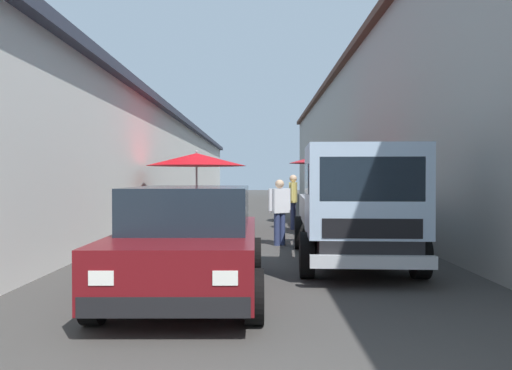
{
  "coord_description": "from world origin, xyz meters",
  "views": [
    {
      "loc": [
        -1.75,
        0.05,
        1.58
      ],
      "look_at": [
        7.96,
        0.11,
        1.43
      ],
      "focal_mm": 33.79,
      "sensor_mm": 36.0,
      "label": 1
    }
  ],
  "objects_px": {
    "fruit_stall_mid_lane": "(197,165)",
    "fruit_stall_far_left": "(324,170)",
    "fruit_stall_near_left": "(351,173)",
    "hatchback_car": "(191,239)",
    "delivery_truck": "(356,209)",
    "parked_scooter": "(140,236)",
    "vendor_in_shade": "(280,208)",
    "vendor_by_crates": "(293,198)"
  },
  "relations": [
    {
      "from": "fruit_stall_near_left",
      "to": "vendor_by_crates",
      "type": "distance_m",
      "value": 2.19
    },
    {
      "from": "fruit_stall_mid_lane",
      "to": "parked_scooter",
      "type": "bearing_deg",
      "value": 174.3
    },
    {
      "from": "hatchback_car",
      "to": "parked_scooter",
      "type": "xyz_separation_m",
      "value": [
        2.73,
        1.38,
        -0.29
      ]
    },
    {
      "from": "fruit_stall_far_left",
      "to": "fruit_stall_mid_lane",
      "type": "bearing_deg",
      "value": 120.51
    },
    {
      "from": "vendor_in_shade",
      "to": "parked_scooter",
      "type": "distance_m",
      "value": 3.42
    },
    {
      "from": "fruit_stall_mid_lane",
      "to": "fruit_stall_far_left",
      "type": "xyz_separation_m",
      "value": [
        2.37,
        -4.01,
        -0.12
      ]
    },
    {
      "from": "fruit_stall_mid_lane",
      "to": "vendor_in_shade",
      "type": "relative_size",
      "value": 1.89
    },
    {
      "from": "fruit_stall_far_left",
      "to": "vendor_in_shade",
      "type": "height_order",
      "value": "fruit_stall_far_left"
    },
    {
      "from": "fruit_stall_near_left",
      "to": "parked_scooter",
      "type": "relative_size",
      "value": 1.55
    },
    {
      "from": "hatchback_car",
      "to": "delivery_truck",
      "type": "relative_size",
      "value": 0.79
    },
    {
      "from": "fruit_stall_near_left",
      "to": "vendor_in_shade",
      "type": "distance_m",
      "value": 2.96
    },
    {
      "from": "fruit_stall_far_left",
      "to": "delivery_truck",
      "type": "xyz_separation_m",
      "value": [
        -8.17,
        0.54,
        -0.78
      ]
    },
    {
      "from": "fruit_stall_near_left",
      "to": "vendor_in_shade",
      "type": "height_order",
      "value": "fruit_stall_near_left"
    },
    {
      "from": "fruit_stall_mid_lane",
      "to": "fruit_stall_near_left",
      "type": "height_order",
      "value": "fruit_stall_mid_lane"
    },
    {
      "from": "fruit_stall_far_left",
      "to": "vendor_by_crates",
      "type": "relative_size",
      "value": 1.48
    },
    {
      "from": "vendor_in_shade",
      "to": "parked_scooter",
      "type": "bearing_deg",
      "value": 125.15
    },
    {
      "from": "fruit_stall_near_left",
      "to": "vendor_by_crates",
      "type": "height_order",
      "value": "fruit_stall_near_left"
    },
    {
      "from": "vendor_in_shade",
      "to": "fruit_stall_mid_lane",
      "type": "bearing_deg",
      "value": 39.05
    },
    {
      "from": "fruit_stall_mid_lane",
      "to": "hatchback_car",
      "type": "xyz_separation_m",
      "value": [
        -7.51,
        -0.9,
        -1.2
      ]
    },
    {
      "from": "fruit_stall_near_left",
      "to": "hatchback_car",
      "type": "xyz_separation_m",
      "value": [
        -6.66,
        3.44,
        -0.97
      ]
    },
    {
      "from": "fruit_stall_near_left",
      "to": "delivery_truck",
      "type": "height_order",
      "value": "fruit_stall_near_left"
    },
    {
      "from": "fruit_stall_far_left",
      "to": "fruit_stall_near_left",
      "type": "distance_m",
      "value": 3.24
    },
    {
      "from": "fruit_stall_near_left",
      "to": "hatchback_car",
      "type": "distance_m",
      "value": 7.55
    },
    {
      "from": "vendor_by_crates",
      "to": "fruit_stall_near_left",
      "type": "bearing_deg",
      "value": -133.75
    },
    {
      "from": "fruit_stall_near_left",
      "to": "hatchback_car",
      "type": "relative_size",
      "value": 0.67
    },
    {
      "from": "fruit_stall_mid_lane",
      "to": "fruit_stall_far_left",
      "type": "relative_size",
      "value": 1.17
    },
    {
      "from": "fruit_stall_mid_lane",
      "to": "hatchback_car",
      "type": "height_order",
      "value": "fruit_stall_mid_lane"
    },
    {
      "from": "fruit_stall_mid_lane",
      "to": "fruit_stall_near_left",
      "type": "distance_m",
      "value": 4.42
    },
    {
      "from": "fruit_stall_far_left",
      "to": "parked_scooter",
      "type": "height_order",
      "value": "fruit_stall_far_left"
    },
    {
      "from": "vendor_in_shade",
      "to": "vendor_by_crates",
      "type": "bearing_deg",
      "value": -9.27
    },
    {
      "from": "delivery_truck",
      "to": "vendor_by_crates",
      "type": "distance_m",
      "value": 6.41
    },
    {
      "from": "hatchback_car",
      "to": "fruit_stall_near_left",
      "type": "bearing_deg",
      "value": -27.3
    },
    {
      "from": "vendor_in_shade",
      "to": "hatchback_car",
      "type": "bearing_deg",
      "value": 163.39
    },
    {
      "from": "fruit_stall_far_left",
      "to": "vendor_by_crates",
      "type": "distance_m",
      "value": 2.31
    },
    {
      "from": "hatchback_car",
      "to": "parked_scooter",
      "type": "height_order",
      "value": "hatchback_car"
    },
    {
      "from": "fruit_stall_far_left",
      "to": "hatchback_car",
      "type": "distance_m",
      "value": 10.41
    },
    {
      "from": "fruit_stall_far_left",
      "to": "hatchback_car",
      "type": "height_order",
      "value": "fruit_stall_far_left"
    },
    {
      "from": "fruit_stall_mid_lane",
      "to": "fruit_stall_far_left",
      "type": "height_order",
      "value": "fruit_stall_far_left"
    },
    {
      "from": "fruit_stall_near_left",
      "to": "vendor_in_shade",
      "type": "xyz_separation_m",
      "value": [
        -1.98,
        2.04,
        -0.83
      ]
    },
    {
      "from": "delivery_truck",
      "to": "vendor_by_crates",
      "type": "xyz_separation_m",
      "value": [
        6.38,
        0.63,
        -0.08
      ]
    },
    {
      "from": "fruit_stall_mid_lane",
      "to": "fruit_stall_near_left",
      "type": "xyz_separation_m",
      "value": [
        -0.85,
        -4.33,
        -0.24
      ]
    },
    {
      "from": "delivery_truck",
      "to": "fruit_stall_far_left",
      "type": "bearing_deg",
      "value": -3.77
    }
  ]
}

